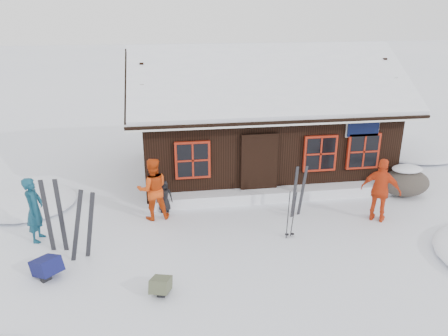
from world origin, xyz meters
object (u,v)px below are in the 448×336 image
Objects in this scene: skier_orange_right at (381,190)px; backpack_blue at (47,269)px; skier_teal at (34,210)px; ski_pair_left at (84,226)px; skier_orange_left at (153,189)px; skier_crouched at (164,196)px; ski_poles at (291,215)px; boulder at (405,182)px; backpack_olive at (161,287)px.

skier_orange_right is 8.58m from backpack_blue.
skier_teal is 1.71m from ski_pair_left.
skier_orange_left is 1.86× the size of skier_crouched.
skier_teal is 3.01m from skier_orange_left.
skier_teal is 1.29× the size of ski_poles.
skier_crouched reaches higher than boulder.
skier_orange_right is at bearing 11.06° from ski_pair_left.
boulder is 4.76m from ski_poles.
skier_crouched is 0.53× the size of ski_pair_left.
backpack_olive is (1.69, -1.62, -0.71)m from ski_pair_left.
ski_pair_left is 3.52× the size of backpack_olive.
skier_orange_right is at bearing 11.23° from ski_poles.
ski_pair_left is (1.33, -1.08, 0.00)m from skier_teal.
ski_poles reaches higher than backpack_olive.
boulder is at bearing -100.66° from skier_orange_right.
backpack_blue is (-2.64, -2.85, -0.30)m from skier_crouched.
skier_orange_left is 0.98× the size of skier_orange_right.
backpack_blue is (-8.44, -1.38, -0.72)m from skier_orange_right.
ski_poles is 2.59× the size of backpack_olive.
skier_orange_left is at bearing 4.74° from backpack_blue.
skier_orange_left is at bearing -127.56° from skier_crouched.
skier_teal is at bearing 153.94° from backpack_olive.
ski_poles is at bearing 147.53° from skier_orange_left.
ski_pair_left is 5.02m from ski_poles.
skier_orange_right is 1.37× the size of ski_poles.
backpack_blue is at bearing -153.91° from skier_teal.
skier_orange_right is 1.19× the size of boulder.
boulder is at bearing 175.65° from skier_orange_left.
skier_orange_left is 6.20m from skier_orange_right.
skier_crouched is 7.44m from boulder.
backpack_olive is (0.12, -3.46, -0.74)m from skier_orange_left.
skier_teal reaches higher than ski_poles.
boulder is at bearing 0.74° from skier_crouched.
backpack_olive is (-7.63, -3.86, -0.31)m from boulder.
skier_crouched is at bearing -135.49° from skier_orange_left.
backpack_olive is at bearing -153.19° from boulder.
skier_orange_left is at bearing -67.66° from skier_teal.
skier_orange_right is 6.00m from skier_crouched.
boulder is 2.37× the size of backpack_blue.
skier_orange_left reaches higher than backpack_olive.
ski_pair_left is 2.45m from backpack_olive.
ski_pair_left is at bearing -166.49° from boulder.
skier_crouched is 0.63× the size of boulder.
skier_teal is 9.02m from skier_orange_right.
boulder is 8.55m from backpack_olive.
ski_pair_left is at bearing 42.97° from skier_orange_right.
skier_orange_right is 6.49m from backpack_olive.
skier_orange_left reaches higher than ski_pair_left.
skier_crouched is at bearing 102.91° from backpack_olive.
backpack_blue is at bearing -135.33° from ski_pair_left.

